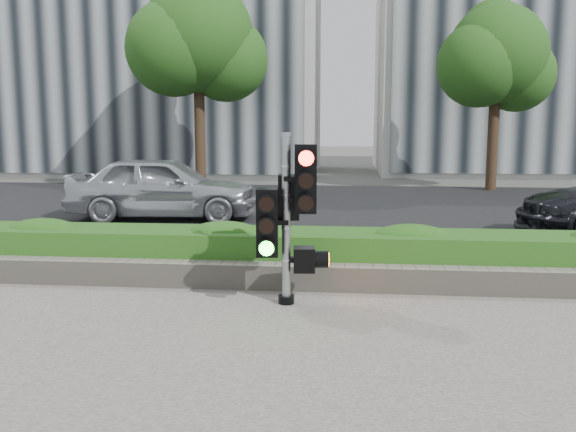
# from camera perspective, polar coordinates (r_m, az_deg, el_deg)

# --- Properties ---
(ground) EXTENTS (120.00, 120.00, 0.00)m
(ground) POSITION_cam_1_polar(r_m,az_deg,el_deg) (6.55, 0.12, -11.45)
(ground) COLOR #51514C
(ground) RESTS_ON ground
(road) EXTENTS (60.00, 13.00, 0.02)m
(road) POSITION_cam_1_polar(r_m,az_deg,el_deg) (16.29, 3.56, 0.62)
(road) COLOR black
(road) RESTS_ON ground
(curb) EXTENTS (60.00, 0.25, 0.12)m
(curb) POSITION_cam_1_polar(r_m,az_deg,el_deg) (9.55, 1.97, -4.68)
(curb) COLOR gray
(curb) RESTS_ON ground
(stone_wall) EXTENTS (12.00, 0.32, 0.34)m
(stone_wall) POSITION_cam_1_polar(r_m,az_deg,el_deg) (8.31, 1.41, -5.69)
(stone_wall) COLOR gray
(stone_wall) RESTS_ON sidewalk
(hedge) EXTENTS (12.00, 1.00, 0.68)m
(hedge) POSITION_cam_1_polar(r_m,az_deg,el_deg) (8.90, 1.73, -3.61)
(hedge) COLOR #48982E
(hedge) RESTS_ON sidewalk
(building_left) EXTENTS (16.00, 9.00, 15.00)m
(building_left) POSITION_cam_1_polar(r_m,az_deg,el_deg) (31.12, -12.98, 18.01)
(building_left) COLOR #B7B7B2
(building_left) RESTS_ON ground
(building_right) EXTENTS (18.00, 10.00, 12.00)m
(building_right) POSITION_cam_1_polar(r_m,az_deg,el_deg) (33.04, 24.84, 14.26)
(building_right) COLOR #B7B7B2
(building_right) RESTS_ON ground
(tree_left) EXTENTS (4.61, 4.03, 7.34)m
(tree_left) POSITION_cam_1_polar(r_m,az_deg,el_deg) (21.50, -8.43, 15.90)
(tree_left) COLOR black
(tree_left) RESTS_ON ground
(tree_right) EXTENTS (4.10, 3.58, 6.53)m
(tree_right) POSITION_cam_1_polar(r_m,az_deg,el_deg) (22.34, 18.88, 13.81)
(tree_right) COLOR black
(tree_right) RESTS_ON ground
(traffic_signal) EXTENTS (0.75, 0.57, 2.12)m
(traffic_signal) POSITION_cam_1_polar(r_m,az_deg,el_deg) (7.47, 0.05, 0.54)
(traffic_signal) COLOR black
(traffic_signal) RESTS_ON sidewalk
(car_silver) EXTENTS (4.55, 2.06, 1.52)m
(car_silver) POSITION_cam_1_polar(r_m,az_deg,el_deg) (14.79, -11.60, 2.66)
(car_silver) COLOR silver
(car_silver) RESTS_ON road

